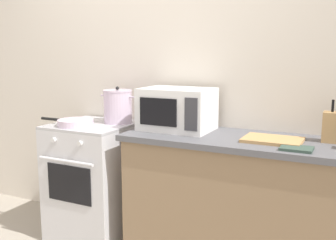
{
  "coord_description": "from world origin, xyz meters",
  "views": [
    {
      "loc": [
        1.53,
        -1.88,
        1.48
      ],
      "look_at": [
        0.31,
        0.6,
        1.0
      ],
      "focal_mm": 42.52,
      "sensor_mm": 36.0,
      "label": 1
    }
  ],
  "objects_px": {
    "cutting_board": "(273,140)",
    "microwave": "(177,109)",
    "knife_block": "(334,127)",
    "stove": "(94,180)",
    "frying_pan": "(75,123)",
    "oven_mitt": "(297,149)",
    "stock_pot": "(118,106)"
  },
  "relations": [
    {
      "from": "stove",
      "to": "knife_block",
      "type": "bearing_deg",
      "value": 4.65
    },
    {
      "from": "frying_pan",
      "to": "knife_block",
      "type": "height_order",
      "value": "knife_block"
    },
    {
      "from": "frying_pan",
      "to": "cutting_board",
      "type": "relative_size",
      "value": 1.31
    },
    {
      "from": "stove",
      "to": "frying_pan",
      "type": "bearing_deg",
      "value": -114.85
    },
    {
      "from": "stove",
      "to": "stock_pot",
      "type": "bearing_deg",
      "value": 40.16
    },
    {
      "from": "stove",
      "to": "cutting_board",
      "type": "height_order",
      "value": "cutting_board"
    },
    {
      "from": "cutting_board",
      "to": "microwave",
      "type": "bearing_deg",
      "value": 173.64
    },
    {
      "from": "microwave",
      "to": "cutting_board",
      "type": "relative_size",
      "value": 1.39
    },
    {
      "from": "microwave",
      "to": "oven_mitt",
      "type": "xyz_separation_m",
      "value": [
        0.87,
        -0.24,
        -0.14
      ]
    },
    {
      "from": "frying_pan",
      "to": "cutting_board",
      "type": "height_order",
      "value": "frying_pan"
    },
    {
      "from": "frying_pan",
      "to": "oven_mitt",
      "type": "xyz_separation_m",
      "value": [
        1.63,
        -0.02,
        -0.02
      ]
    },
    {
      "from": "stove",
      "to": "oven_mitt",
      "type": "relative_size",
      "value": 5.11
    },
    {
      "from": "frying_pan",
      "to": "knife_block",
      "type": "relative_size",
      "value": 1.66
    },
    {
      "from": "stock_pot",
      "to": "microwave",
      "type": "relative_size",
      "value": 0.62
    },
    {
      "from": "microwave",
      "to": "knife_block",
      "type": "relative_size",
      "value": 1.77
    },
    {
      "from": "microwave",
      "to": "knife_block",
      "type": "height_order",
      "value": "microwave"
    },
    {
      "from": "knife_block",
      "to": "cutting_board",
      "type": "bearing_deg",
      "value": -157.71
    },
    {
      "from": "stove",
      "to": "frying_pan",
      "type": "xyz_separation_m",
      "value": [
        -0.06,
        -0.13,
        0.48
      ]
    },
    {
      "from": "frying_pan",
      "to": "microwave",
      "type": "height_order",
      "value": "microwave"
    },
    {
      "from": "stove",
      "to": "stock_pot",
      "type": "height_order",
      "value": "stock_pot"
    },
    {
      "from": "frying_pan",
      "to": "cutting_board",
      "type": "xyz_separation_m",
      "value": [
        1.46,
        0.14,
        -0.02
      ]
    },
    {
      "from": "cutting_board",
      "to": "frying_pan",
      "type": "bearing_deg",
      "value": -174.68
    },
    {
      "from": "knife_block",
      "to": "stock_pot",
      "type": "bearing_deg",
      "value": -179.57
    },
    {
      "from": "stock_pot",
      "to": "cutting_board",
      "type": "relative_size",
      "value": 0.86
    },
    {
      "from": "cutting_board",
      "to": "oven_mitt",
      "type": "height_order",
      "value": "cutting_board"
    },
    {
      "from": "knife_block",
      "to": "oven_mitt",
      "type": "distance_m",
      "value": 0.36
    },
    {
      "from": "knife_block",
      "to": "stove",
      "type": "bearing_deg",
      "value": -175.35
    },
    {
      "from": "cutting_board",
      "to": "knife_block",
      "type": "relative_size",
      "value": 1.27
    },
    {
      "from": "stock_pot",
      "to": "microwave",
      "type": "bearing_deg",
      "value": -5.3
    },
    {
      "from": "knife_block",
      "to": "oven_mitt",
      "type": "bearing_deg",
      "value": -119.79
    },
    {
      "from": "frying_pan",
      "to": "microwave",
      "type": "distance_m",
      "value": 0.8
    },
    {
      "from": "microwave",
      "to": "cutting_board",
      "type": "height_order",
      "value": "microwave"
    }
  ]
}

